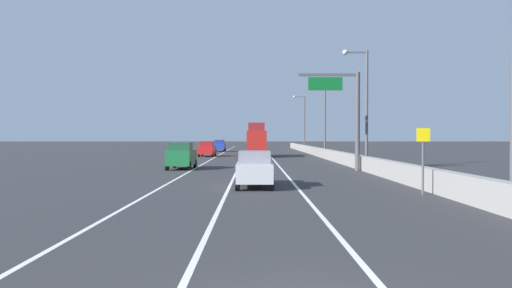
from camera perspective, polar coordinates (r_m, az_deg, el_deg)
ground_plane at (r=70.69m, az=0.29°, el=-1.18°), size 320.00×320.00×0.00m
lane_stripe_left at (r=61.87m, az=-4.72°, el=-1.49°), size 0.16×130.00×0.00m
lane_stripe_center at (r=61.70m, az=-1.48°, el=-1.50°), size 0.16×130.00×0.00m
lane_stripe_right at (r=61.73m, az=1.77°, el=-1.49°), size 0.16×130.00×0.00m
jersey_barrier_right at (r=47.45m, az=10.04°, el=-1.59°), size 0.60×120.00×1.10m
overhead_sign_gantry at (r=37.18m, az=10.86°, el=4.15°), size 4.68×0.36×7.50m
speed_advisory_sign at (r=22.81m, az=19.23°, el=-1.32°), size 0.60×0.11×3.00m
lamp_post_right_near at (r=19.71m, az=27.65°, el=9.58°), size 2.14×0.44×9.79m
lamp_post_right_second at (r=40.88m, az=12.65°, el=5.13°), size 2.14×0.44×9.79m
lamp_post_right_third at (r=62.97m, az=7.95°, el=3.68°), size 2.14×0.44×9.79m
lamp_post_right_fourth at (r=85.26m, az=5.60°, el=2.97°), size 2.14×0.44×9.79m
car_green_0 at (r=38.82m, az=-8.84°, el=-1.39°), size 2.00×4.15×2.14m
car_red_1 at (r=62.35m, az=-5.82°, el=-0.57°), size 2.04×4.14×1.97m
car_blue_2 at (r=81.71m, az=-4.33°, el=-0.20°), size 1.84×4.25×1.98m
car_silver_3 at (r=24.94m, az=-0.18°, el=-2.97°), size 1.87×4.58×1.88m
box_truck at (r=61.06m, az=0.06°, el=0.36°), size 2.47×7.53×4.38m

